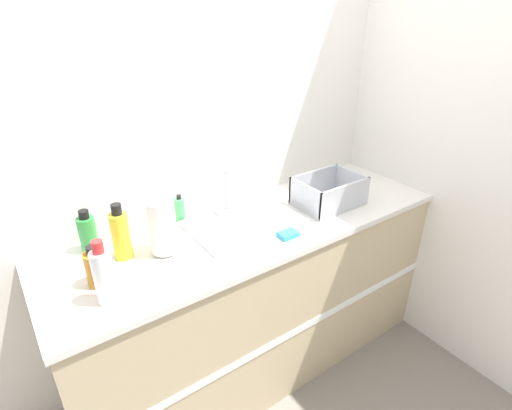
# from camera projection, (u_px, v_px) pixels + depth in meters

# --- Properties ---
(ground_plane) EXTENTS (12.00, 12.00, 0.00)m
(ground_plane) POSITION_uv_depth(u_px,v_px,m) (288.00, 396.00, 2.16)
(ground_plane) COLOR slate
(wall_back) EXTENTS (4.40, 0.06, 2.60)m
(wall_back) POSITION_uv_depth(u_px,v_px,m) (218.00, 135.00, 2.04)
(wall_back) COLOR silver
(wall_back) RESTS_ON ground_plane
(wall_right) EXTENTS (0.06, 2.61, 2.60)m
(wall_right) POSITION_uv_depth(u_px,v_px,m) (400.00, 119.00, 2.33)
(wall_right) COLOR silver
(wall_right) RESTS_ON ground_plane
(counter_cabinet) EXTENTS (2.02, 0.63, 0.93)m
(counter_cabinet) POSITION_uv_depth(u_px,v_px,m) (256.00, 298.00, 2.17)
(counter_cabinet) COLOR tan
(counter_cabinet) RESTS_ON ground_plane
(sink) EXTENTS (0.54, 0.36, 0.25)m
(sink) POSITION_uv_depth(u_px,v_px,m) (244.00, 220.00, 1.95)
(sink) COLOR silver
(sink) RESTS_ON counter_cabinet
(paper_towel_roll) EXTENTS (0.11, 0.11, 0.25)m
(paper_towel_roll) POSITION_uv_depth(u_px,v_px,m) (162.00, 227.00, 1.68)
(paper_towel_roll) COLOR #4C4C51
(paper_towel_roll) RESTS_ON counter_cabinet
(dish_rack) EXTENTS (0.35, 0.25, 0.16)m
(dish_rack) POSITION_uv_depth(u_px,v_px,m) (329.00, 194.00, 2.12)
(dish_rack) COLOR #B7BABF
(dish_rack) RESTS_ON counter_cabinet
(bottle_amber) EXTENTS (0.08, 0.08, 0.17)m
(bottle_amber) POSITION_uv_depth(u_px,v_px,m) (96.00, 268.00, 1.51)
(bottle_amber) COLOR #B26B19
(bottle_amber) RESTS_ON counter_cabinet
(bottle_green) EXTENTS (0.08, 0.08, 0.20)m
(bottle_green) POSITION_uv_depth(u_px,v_px,m) (88.00, 233.00, 1.71)
(bottle_green) COLOR #2D8C3D
(bottle_green) RESTS_ON counter_cabinet
(bottle_yellow) EXTENTS (0.08, 0.08, 0.25)m
(bottle_yellow) POSITION_uv_depth(u_px,v_px,m) (121.00, 234.00, 1.65)
(bottle_yellow) COLOR yellow
(bottle_yellow) RESTS_ON counter_cabinet
(bottle_white_spray) EXTENTS (0.07, 0.07, 0.25)m
(bottle_white_spray) POSITION_uv_depth(u_px,v_px,m) (104.00, 275.00, 1.40)
(bottle_white_spray) COLOR white
(bottle_white_spray) RESTS_ON counter_cabinet
(soap_dispenser) EXTENTS (0.05, 0.05, 0.14)m
(soap_dispenser) POSITION_uv_depth(u_px,v_px,m) (180.00, 209.00, 1.96)
(soap_dispenser) COLOR #4CB266
(soap_dispenser) RESTS_ON counter_cabinet
(sponge) EXTENTS (0.09, 0.06, 0.02)m
(sponge) POSITION_uv_depth(u_px,v_px,m) (288.00, 235.00, 1.84)
(sponge) COLOR #3399BF
(sponge) RESTS_ON counter_cabinet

